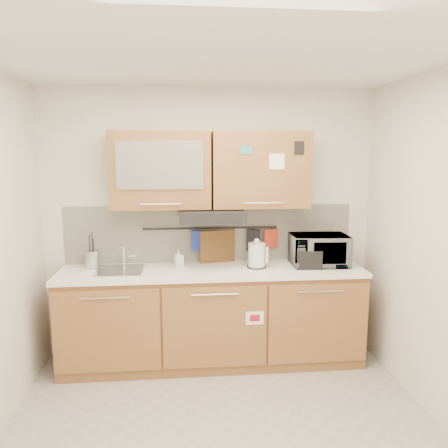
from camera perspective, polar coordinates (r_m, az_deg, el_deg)
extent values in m
plane|color=#9E9993|center=(3.40, 0.09, -26.58)|extent=(3.20, 3.20, 0.00)
plane|color=white|center=(2.81, 0.11, 21.79)|extent=(3.20, 3.20, 0.00)
plane|color=silver|center=(4.30, -1.82, 0.10)|extent=(3.20, 0.00, 3.20)
cube|color=olive|center=(4.24, -1.50, -12.12)|extent=(2.80, 0.60, 0.88)
cube|color=black|center=(4.40, -1.47, -16.84)|extent=(2.80, 0.54, 0.10)
cube|color=#9B6637|center=(3.99, -15.06, -13.42)|extent=(0.91, 0.02, 0.74)
cylinder|color=silver|center=(3.86, -15.32, -9.31)|extent=(0.41, 0.01, 0.01)
cube|color=#9B6637|center=(3.94, -1.18, -13.37)|extent=(0.91, 0.02, 0.74)
cylinder|color=silver|center=(3.81, -1.17, -9.21)|extent=(0.41, 0.01, 0.01)
cube|color=#9B6637|center=(4.11, 12.24, -12.60)|extent=(0.91, 0.02, 0.74)
cylinder|color=silver|center=(3.98, 12.50, -8.60)|extent=(0.41, 0.01, 0.01)
cube|color=white|center=(4.08, -1.52, -6.16)|extent=(2.82, 0.62, 0.04)
cube|color=silver|center=(4.31, -1.80, -1.24)|extent=(2.80, 0.02, 0.56)
cube|color=olive|center=(4.07, -8.23, 6.98)|extent=(0.90, 0.35, 0.70)
cube|color=silver|center=(3.88, -8.38, 7.60)|extent=(0.76, 0.02, 0.42)
cube|color=#9B6637|center=(4.13, 4.73, 7.08)|extent=(0.90, 0.35, 0.70)
cube|color=white|center=(3.97, 6.93, 8.10)|extent=(0.14, 0.00, 0.14)
cube|color=black|center=(4.04, -1.61, 1.20)|extent=(0.60, 0.46, 0.10)
cube|color=silver|center=(4.12, -13.46, -6.05)|extent=(0.42, 0.40, 0.03)
cylinder|color=silver|center=(4.24, -12.96, -3.85)|extent=(0.03, 0.03, 0.24)
cylinder|color=silver|center=(4.15, -13.15, -2.76)|extent=(0.02, 0.18, 0.02)
cylinder|color=black|center=(4.26, -1.78, -0.54)|extent=(1.30, 0.02, 0.02)
cylinder|color=#ADADB1|center=(4.26, -16.79, -4.45)|extent=(0.17, 0.17, 0.17)
cylinder|color=black|center=(4.26, -17.11, -3.45)|extent=(0.01, 0.01, 0.32)
cylinder|color=black|center=(4.23, -16.64, -3.76)|extent=(0.01, 0.01, 0.28)
cylinder|color=black|center=(4.26, -16.78, -3.26)|extent=(0.01, 0.01, 0.34)
cylinder|color=black|center=(4.23, -17.10, -4.00)|extent=(0.01, 0.01, 0.25)
cylinder|color=silver|center=(4.11, 4.28, -4.11)|extent=(0.21, 0.21, 0.23)
sphere|color=silver|center=(4.08, 4.31, -2.23)|extent=(0.05, 0.05, 0.05)
cube|color=silver|center=(4.09, 5.66, -4.05)|extent=(0.03, 0.04, 0.15)
cylinder|color=black|center=(4.14, 4.27, -5.57)|extent=(0.18, 0.18, 0.01)
cube|color=black|center=(4.16, 10.99, -4.52)|extent=(0.24, 0.16, 0.18)
cube|color=black|center=(4.13, 10.45, -3.46)|extent=(0.07, 0.11, 0.01)
cube|color=black|center=(4.15, 11.59, -3.44)|extent=(0.07, 0.11, 0.01)
imported|color=#999999|center=(4.28, 12.28, -3.34)|extent=(0.54, 0.38, 0.29)
imported|color=#999999|center=(4.18, -5.93, -4.36)|extent=(0.10, 0.10, 0.17)
cube|color=brown|center=(4.30, -0.86, -3.69)|extent=(0.35, 0.10, 0.44)
cube|color=#213498|center=(4.26, -3.48, -2.22)|extent=(0.13, 0.05, 0.20)
cube|color=black|center=(4.31, 3.88, -2.14)|extent=(0.14, 0.06, 0.21)
cube|color=red|center=(4.34, 6.15, -1.89)|extent=(0.15, 0.07, 0.18)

